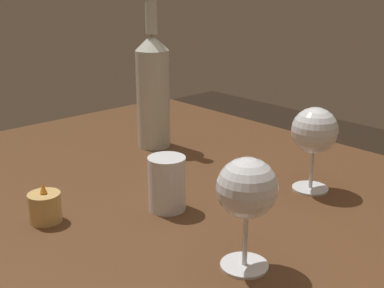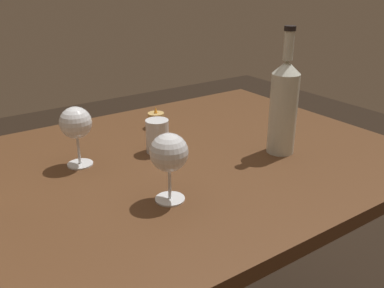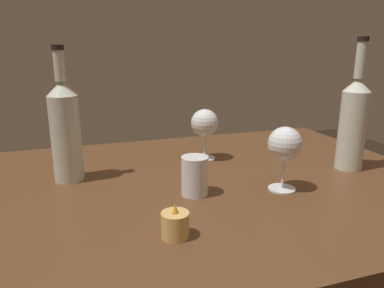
# 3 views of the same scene
# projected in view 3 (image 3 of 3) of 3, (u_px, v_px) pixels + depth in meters

# --- Properties ---
(dining_table) EXTENTS (1.30, 0.90, 0.74)m
(dining_table) POSITION_uv_depth(u_px,v_px,m) (193.00, 214.00, 0.95)
(dining_table) COLOR #56351E
(dining_table) RESTS_ON ground
(wine_glass_left) EXTENTS (0.08, 0.08, 0.16)m
(wine_glass_left) POSITION_uv_depth(u_px,v_px,m) (285.00, 145.00, 0.85)
(wine_glass_left) COLOR white
(wine_glass_left) RESTS_ON dining_table
(wine_glass_right) EXTENTS (0.08, 0.08, 0.16)m
(wine_glass_right) POSITION_uv_depth(u_px,v_px,m) (205.00, 124.00, 1.08)
(wine_glass_right) COLOR white
(wine_glass_right) RESTS_ON dining_table
(wine_bottle) EXTENTS (0.07, 0.07, 0.36)m
(wine_bottle) POSITION_uv_depth(u_px,v_px,m) (353.00, 121.00, 0.99)
(wine_bottle) COLOR silver
(wine_bottle) RESTS_ON dining_table
(wine_bottle_second) EXTENTS (0.07, 0.07, 0.34)m
(wine_bottle_second) POSITION_uv_depth(u_px,v_px,m) (65.00, 129.00, 0.91)
(wine_bottle_second) COLOR silver
(wine_bottle_second) RESTS_ON dining_table
(water_tumbler) EXTENTS (0.06, 0.06, 0.09)m
(water_tumbler) POSITION_uv_depth(u_px,v_px,m) (195.00, 177.00, 0.84)
(water_tumbler) COLOR white
(water_tumbler) RESTS_ON dining_table
(votive_candle) EXTENTS (0.05, 0.05, 0.07)m
(votive_candle) POSITION_uv_depth(u_px,v_px,m) (175.00, 225.00, 0.66)
(votive_candle) COLOR #DBB266
(votive_candle) RESTS_ON dining_table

